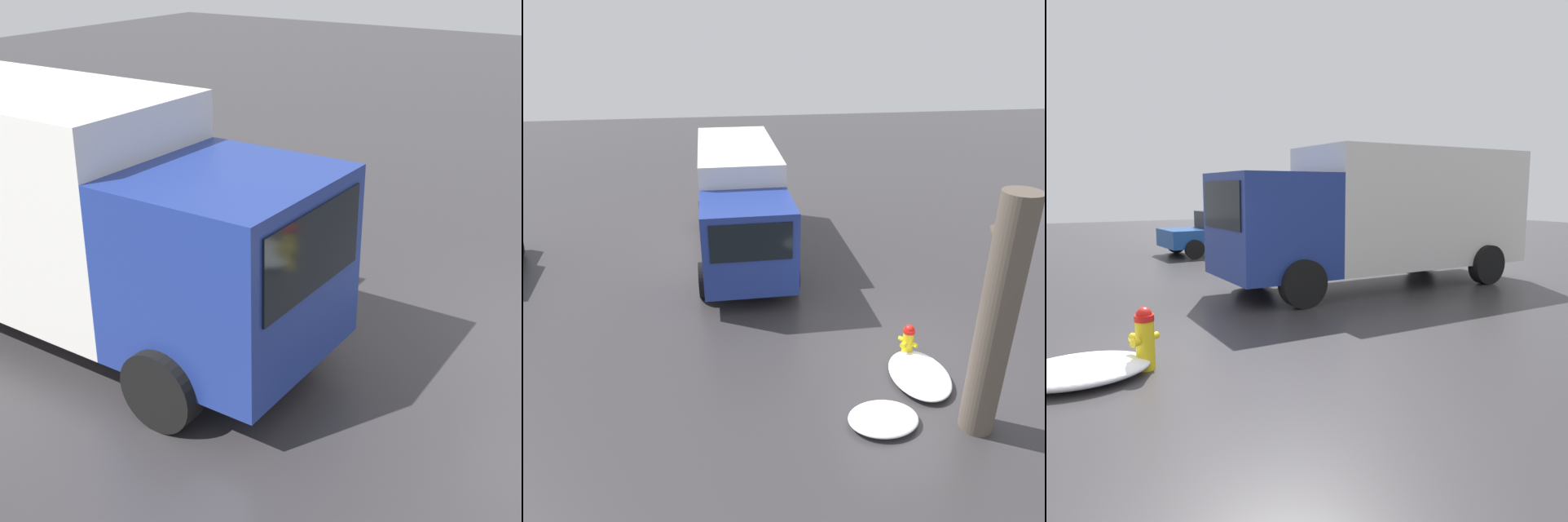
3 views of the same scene
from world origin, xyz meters
The scene contains 5 objects.
ground_plane centered at (0.00, 0.00, 0.00)m, with size 60.00×60.00×0.00m, color #333033.
fire_hydrant centered at (0.00, 0.00, 0.40)m, with size 0.39×0.36×0.77m.
delivery_truck centered at (5.89, 2.99, 1.65)m, with size 7.29×2.50×3.05m.
parked_car centered at (4.92, 10.31, 0.73)m, with size 4.27×2.17×1.43m.
snow_pile_by_hydrant centered at (-0.74, 0.02, 0.11)m, with size 1.57×1.13×0.23m.
Camera 3 is at (-1.22, -6.11, 2.16)m, focal length 35.00 mm.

